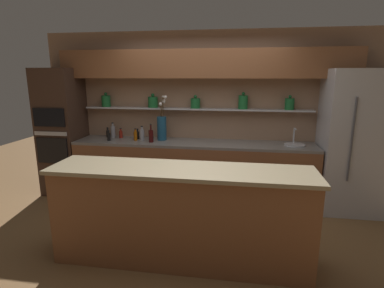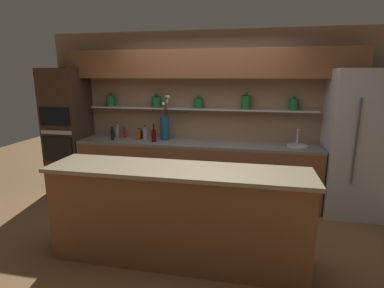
# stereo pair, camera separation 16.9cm
# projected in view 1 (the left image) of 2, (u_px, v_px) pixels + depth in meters

# --- Properties ---
(ground_plane) EXTENTS (12.00, 12.00, 0.00)m
(ground_plane) POSITION_uv_depth(u_px,v_px,m) (188.00, 239.00, 3.60)
(ground_plane) COLOR brown
(back_wall_unit) EXTENTS (5.20, 0.44, 2.60)m
(back_wall_unit) POSITION_uv_depth(u_px,v_px,m) (204.00, 100.00, 4.73)
(back_wall_unit) COLOR #937056
(back_wall_unit) RESTS_ON ground_plane
(back_counter_unit) EXTENTS (3.69, 0.62, 0.92)m
(back_counter_unit) POSITION_uv_depth(u_px,v_px,m) (193.00, 170.00, 4.71)
(back_counter_unit) COLOR brown
(back_counter_unit) RESTS_ON ground_plane
(island_counter) EXTENTS (2.67, 0.61, 1.02)m
(island_counter) POSITION_uv_depth(u_px,v_px,m) (181.00, 215.00, 3.09)
(island_counter) COLOR brown
(island_counter) RESTS_ON ground_plane
(refrigerator) EXTENTS (0.87, 0.73, 2.01)m
(refrigerator) POSITION_uv_depth(u_px,v_px,m) (354.00, 142.00, 4.21)
(refrigerator) COLOR #B7B7BC
(refrigerator) RESTS_ON ground_plane
(oven_tower) EXTENTS (0.61, 0.64, 2.03)m
(oven_tower) POSITION_uv_depth(u_px,v_px,m) (63.00, 132.00, 4.91)
(oven_tower) COLOR #3D281E
(oven_tower) RESTS_ON ground_plane
(flower_vase) EXTENTS (0.17, 0.20, 0.71)m
(flower_vase) POSITION_uv_depth(u_px,v_px,m) (162.00, 126.00, 4.71)
(flower_vase) COLOR navy
(flower_vase) RESTS_ON back_counter_unit
(sink_fixture) EXTENTS (0.30, 0.30, 0.25)m
(sink_fixture) POSITION_uv_depth(u_px,v_px,m) (295.00, 144.00, 4.39)
(sink_fixture) COLOR #B7B7BC
(sink_fixture) RESTS_ON back_counter_unit
(bottle_sauce_0) EXTENTS (0.05, 0.05, 0.19)m
(bottle_sauce_0) POSITION_uv_depth(u_px,v_px,m) (135.00, 135.00, 4.71)
(bottle_sauce_0) COLOR #9E4C0A
(bottle_sauce_0) RESTS_ON back_counter_unit
(bottle_sauce_1) EXTENTS (0.06, 0.06, 0.16)m
(bottle_sauce_1) POSITION_uv_depth(u_px,v_px,m) (121.00, 134.00, 4.90)
(bottle_sauce_1) COLOR maroon
(bottle_sauce_1) RESTS_ON back_counter_unit
(bottle_sauce_2) EXTENTS (0.05, 0.05, 0.16)m
(bottle_sauce_2) POSITION_uv_depth(u_px,v_px,m) (138.00, 135.00, 4.85)
(bottle_sauce_2) COLOR black
(bottle_sauce_2) RESTS_ON back_counter_unit
(bottle_wine_3) EXTENTS (0.07, 0.07, 0.28)m
(bottle_wine_3) POSITION_uv_depth(u_px,v_px,m) (151.00, 136.00, 4.58)
(bottle_wine_3) COLOR #380C0C
(bottle_wine_3) RESTS_ON back_counter_unit
(bottle_sauce_4) EXTENTS (0.05, 0.05, 0.17)m
(bottle_sauce_4) POSITION_uv_depth(u_px,v_px,m) (109.00, 136.00, 4.69)
(bottle_sauce_4) COLOR black
(bottle_sauce_4) RESTS_ON back_counter_unit
(bottle_sauce_5) EXTENTS (0.05, 0.05, 0.17)m
(bottle_sauce_5) POSITION_uv_depth(u_px,v_px,m) (108.00, 133.00, 4.96)
(bottle_sauce_5) COLOR black
(bottle_sauce_5) RESTS_ON back_counter_unit
(bottle_spirit_6) EXTENTS (0.07, 0.07, 0.23)m
(bottle_spirit_6) POSITION_uv_depth(u_px,v_px,m) (142.00, 134.00, 4.72)
(bottle_spirit_6) COLOR gray
(bottle_spirit_6) RESTS_ON back_counter_unit
(bottle_spirit_7) EXTENTS (0.07, 0.07, 0.25)m
(bottle_spirit_7) POSITION_uv_depth(u_px,v_px,m) (113.00, 131.00, 4.96)
(bottle_spirit_7) COLOR gray
(bottle_spirit_7) RESTS_ON back_counter_unit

